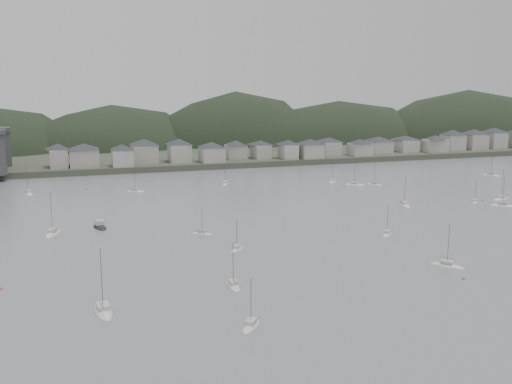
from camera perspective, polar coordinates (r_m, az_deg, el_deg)
name	(u,v)px	position (r m, az deg, el deg)	size (l,w,h in m)	color
ground	(358,275)	(137.49, 9.94, -7.94)	(900.00, 900.00, 0.00)	slate
far_shore_land	(157,143)	(416.37, -9.57, 4.68)	(900.00, 250.00, 3.00)	#383D2D
forested_ridge	(171,166)	(393.59, -8.24, 2.51)	(851.55, 103.94, 102.57)	black
waterfront_town	(282,147)	(320.50, 2.52, 4.37)	(451.48, 28.46, 12.92)	#9E9B90
sailboat_lead	(404,205)	(215.90, 14.21, -1.27)	(4.46, 9.22, 12.08)	silver
moored_fleet	(237,218)	(190.01, -1.86, -2.54)	(251.09, 170.56, 13.61)	silver
motor_launch_far	(100,227)	(184.17, -14.96, -3.29)	(4.97, 9.15, 4.06)	black
mooring_buoys	(283,216)	(193.45, 2.65, -2.31)	(162.45, 143.39, 0.70)	#AF653A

